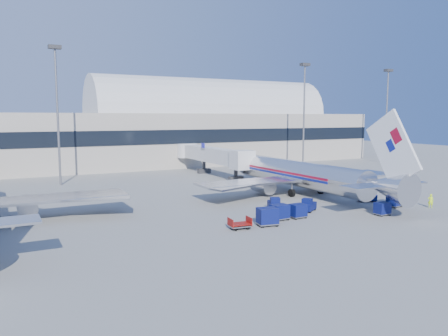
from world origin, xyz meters
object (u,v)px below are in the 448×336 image
cart_solo_near (382,208)px  cart_train_b (280,212)px  barrier_near (356,189)px  tug_right (366,196)px  barrier_far (387,186)px  airliner_main (302,174)px  cart_train_a (298,211)px  tug_left (274,204)px  ramp_worker (431,201)px  cart_train_c (267,216)px  cart_solo_far (394,200)px  mast_east (304,100)px  tug_lead (308,205)px  barrier_mid (372,188)px  jetbridge_near (209,155)px  mast_west (57,95)px  mast_far_east (387,102)px  cart_open_red (240,225)px

cart_solo_near → cart_train_b: bearing=163.1°
barrier_near → tug_right: size_ratio=1.10×
barrier_far → cart_train_b: (-26.79, -9.24, 0.46)m
airliner_main → cart_train_b: bearing=-136.1°
cart_train_a → tug_left: bearing=87.3°
cart_solo_near → ramp_worker: 8.58m
airliner_main → cart_train_a: (-9.87, -11.94, -2.08)m
barrier_far → cart_train_c: cart_train_c is taller
cart_solo_far → barrier_far: bearing=32.9°
barrier_near → cart_solo_far: bearing=-108.9°
tug_left → mast_east: bearing=-18.8°
tug_left → cart_solo_near: 12.35m
tug_lead → cart_solo_near: bearing=-75.1°
cart_train_c → cart_solo_far: (19.29, 0.58, -0.11)m
ramp_worker → barrier_mid: bearing=-47.3°
jetbridge_near → mast_east: mast_east is taller
mast_west → mast_far_east: 75.00m
mast_far_east → barrier_mid: 46.10m
jetbridge_near → tug_left: jetbridge_near is taller
barrier_far → cart_train_b: size_ratio=1.49×
airliner_main → ramp_worker: bearing=-61.6°
barrier_mid → barrier_far: bearing=0.0°
barrier_far → cart_solo_far: size_ratio=1.40×
barrier_mid → ramp_worker: ramp_worker is taller
jetbridge_near → ramp_worker: 42.80m
mast_far_east → barrier_near: mast_far_east is taller
cart_train_b → ramp_worker: 20.59m
barrier_mid → tug_left: tug_left is taller
barrier_mid → tug_right: size_ratio=1.10×
barrier_mid → cart_train_a: (-21.17, -9.44, 0.39)m
cart_solo_far → cart_train_b: bearing=164.4°
barrier_mid → cart_train_a: 23.18m
jetbridge_near → tug_right: jetbridge_near is taller
cart_solo_near → barrier_mid: bearing=47.3°
barrier_far → cart_solo_near: 19.74m
tug_right → cart_open_red: 22.43m
mast_west → tug_right: mast_west is taller
cart_solo_far → tug_right: bearing=84.8°
barrier_near → cart_open_red: 28.03m
mast_far_east → cart_solo_near: (-45.44, -40.78, -14.00)m
mast_east → cart_train_c: bearing=-131.9°
mast_west → barrier_far: (44.60, -28.00, -14.34)m
cart_train_a → cart_solo_near: bearing=-22.3°
mast_east → cart_train_a: size_ratio=12.18×
mast_far_east → cart_open_red: mast_far_east is taller
barrier_far → cart_train_a: cart_train_a is taller
cart_train_a → airliner_main: bearing=47.7°
jetbridge_near → mast_east: size_ratio=1.22×
mast_east → mast_far_east: 25.00m
jetbridge_near → tug_right: 35.48m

